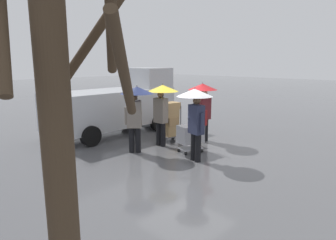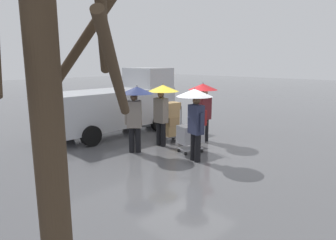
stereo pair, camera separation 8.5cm
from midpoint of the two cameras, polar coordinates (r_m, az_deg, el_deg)
ground_plane at (r=9.60m, az=3.50°, el=-6.19°), size 90.00×90.00×0.00m
slush_patch_under_van at (r=14.49m, az=-6.22°, el=-0.27°), size 2.66×2.66×0.01m
cargo_van_parked_right at (r=12.16m, az=-9.95°, el=3.05°), size 2.23×5.36×2.60m
shopping_cart_vendor at (r=9.46m, az=4.10°, el=-2.90°), size 0.76×0.94×1.02m
hand_dolly_boxes at (r=10.61m, az=0.26°, el=0.18°), size 0.62×0.78×1.44m
pedestrian_pink_side at (r=9.95m, az=-1.43°, el=3.80°), size 1.04×1.04×2.15m
pedestrian_black_side at (r=8.48m, az=5.07°, el=2.37°), size 1.04×1.04×2.15m
pedestrian_white_side at (r=9.27m, az=-6.50°, el=3.19°), size 1.04×1.04×2.15m
pedestrian_far_side at (r=10.59m, az=6.58°, el=4.18°), size 1.04×1.04×2.15m
bare_tree_near at (r=2.39m, az=-20.96°, el=-6.51°), size 1.36×1.34×4.04m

